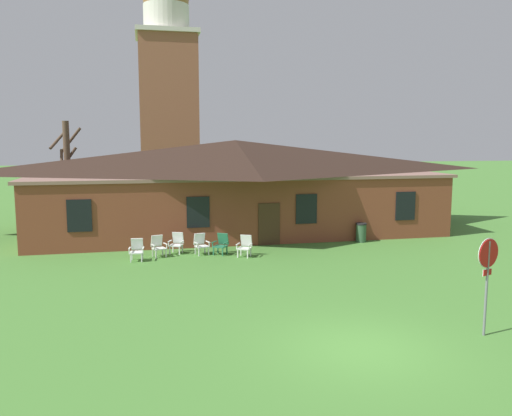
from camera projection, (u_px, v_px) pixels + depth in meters
name	position (u px, v px, depth m)	size (l,w,h in m)	color
ground_plane	(362.00, 349.00, 12.99)	(200.00, 200.00, 0.00)	#477F33
brick_building	(236.00, 184.00, 30.17)	(22.64, 10.40, 5.18)	brown
dome_tower	(168.00, 93.00, 44.19)	(5.18, 5.18, 19.87)	#93563D
stop_sign	(488.00, 267.00, 13.68)	(0.77, 0.29, 2.66)	slate
lawn_chair_by_porch	(137.00, 249.00, 22.45)	(0.68, 0.71, 0.96)	white
lawn_chair_near_door	(158.00, 246.00, 23.21)	(0.75, 0.81, 0.96)	silver
lawn_chair_left_end	(177.00, 242.00, 23.93)	(0.78, 0.83, 0.96)	white
lawn_chair_middle	(201.00, 244.00, 23.67)	(0.74, 0.79, 0.96)	white
lawn_chair_right_end	(221.00, 243.00, 23.68)	(0.85, 0.87, 0.96)	#28704C
lawn_chair_far_side	(245.00, 245.00, 23.25)	(0.83, 0.86, 0.96)	silver
bare_tree_beside_building	(68.00, 172.00, 29.46)	(1.77, 1.63, 6.26)	brown
trash_bin	(361.00, 232.00, 26.50)	(0.56, 0.56, 0.98)	#335638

